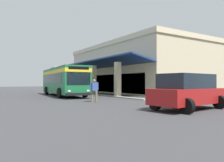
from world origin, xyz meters
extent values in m
plane|color=#38383A|center=(0.00, 8.00, 0.00)|extent=(120.00, 120.00, 0.00)
cube|color=#9E998E|center=(0.63, 3.23, 0.06)|extent=(26.43, 0.50, 0.12)
cube|color=#C6B793|center=(0.63, 12.93, 3.32)|extent=(22.02, 12.70, 6.65)
cube|color=beige|center=(0.63, 12.93, 6.95)|extent=(22.32, 13.00, 0.60)
cube|color=#C6B793|center=(-7.63, 3.65, 1.83)|extent=(0.55, 0.55, 3.66)
cube|color=#C6B793|center=(-2.13, 3.65, 1.83)|extent=(0.55, 0.55, 3.66)
cube|color=#C6B793|center=(3.38, 3.65, 1.83)|extent=(0.55, 0.55, 3.66)
cube|color=#C6B793|center=(8.89, 3.65, 1.83)|extent=(0.55, 0.55, 3.66)
cube|color=navy|center=(0.63, 4.98, 4.01)|extent=(22.02, 3.16, 0.82)
cube|color=#19232D|center=(0.63, 6.62, 1.40)|extent=(18.50, 0.08, 2.40)
cube|color=#196638|center=(4.10, -0.57, 1.73)|extent=(11.17, 3.45, 2.75)
cube|color=yellow|center=(4.10, -0.57, 2.65)|extent=(11.19, 3.47, 0.36)
cube|color=#19232D|center=(3.80, -0.55, 1.95)|extent=(9.42, 3.33, 0.90)
cube|color=#19232D|center=(9.55, -1.02, 1.85)|extent=(0.24, 2.24, 1.20)
cube|color=black|center=(9.56, -1.02, 2.82)|extent=(0.22, 1.94, 0.28)
cube|color=black|center=(9.68, -1.03, 0.45)|extent=(0.40, 2.46, 0.24)
cube|color=silver|center=(9.67, -0.14, 0.75)|extent=(0.08, 0.24, 0.16)
cube|color=silver|center=(9.52, -1.92, 0.75)|extent=(0.08, 0.24, 0.16)
cube|color=silver|center=(2.60, -0.45, 3.22)|extent=(2.54, 1.98, 0.24)
cylinder|color=black|center=(7.82, 0.40, 0.50)|extent=(1.00, 0.30, 1.00)
cylinder|color=black|center=(7.61, -2.14, 0.50)|extent=(1.00, 0.30, 1.00)
cylinder|color=black|center=(1.13, 0.95, 0.50)|extent=(1.00, 0.30, 1.00)
cylinder|color=black|center=(0.92, -1.59, 0.50)|extent=(1.00, 0.30, 1.00)
cube|color=maroon|center=(19.73, 1.15, 0.75)|extent=(2.47, 4.99, 0.84)
cube|color=#19232D|center=(19.74, 1.05, 1.57)|extent=(2.06, 3.43, 0.80)
cylinder|color=black|center=(18.58, 2.67, 0.38)|extent=(0.76, 0.26, 0.76)
cylinder|color=black|center=(20.52, 2.88, 0.38)|extent=(0.76, 0.26, 0.76)
cylinder|color=black|center=(18.94, -0.58, 0.38)|extent=(0.76, 0.26, 0.76)
cylinder|color=black|center=(20.87, -0.36, 0.38)|extent=(0.76, 0.26, 0.76)
cylinder|color=#726651|center=(13.00, -1.05, 0.43)|extent=(0.16, 0.16, 0.87)
cylinder|color=#726651|center=(12.72, -1.27, 0.43)|extent=(0.16, 0.16, 0.87)
cube|color=#334C8C|center=(12.86, -1.16, 1.19)|extent=(0.29, 0.53, 0.65)
sphere|color=#8C664C|center=(12.86, -1.16, 1.64)|extent=(0.23, 0.23, 0.23)
cylinder|color=#334C8C|center=(12.87, -0.85, 1.23)|extent=(0.09, 0.09, 0.59)
cylinder|color=#334C8C|center=(12.85, -1.46, 1.23)|extent=(0.09, 0.09, 0.59)
cube|color=#4C4742|center=(-2.88, 4.73, 0.23)|extent=(0.80, 0.80, 0.45)
cylinder|color=#332319|center=(-2.88, 4.73, 0.46)|extent=(0.68, 0.68, 0.02)
cylinder|color=brown|center=(-2.88, 4.73, 1.64)|extent=(0.16, 0.16, 2.37)
ellipsoid|color=#1E6028|center=(-2.47, 4.71, 3.06)|extent=(0.83, 0.25, 0.14)
ellipsoid|color=#1E6028|center=(-2.79, 5.08, 2.88)|extent=(0.40, 0.76, 0.15)
ellipsoid|color=#1E6028|center=(-3.26, 4.99, 3.05)|extent=(0.87, 0.69, 0.14)
ellipsoid|color=#1E6028|center=(-3.36, 4.51, 2.94)|extent=(1.05, 0.63, 0.17)
ellipsoid|color=#1E6028|center=(-2.67, 4.24, 2.93)|extent=(0.63, 1.06, 0.17)
camera|label=1|loc=(27.56, -8.76, 1.49)|focal=34.33mm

